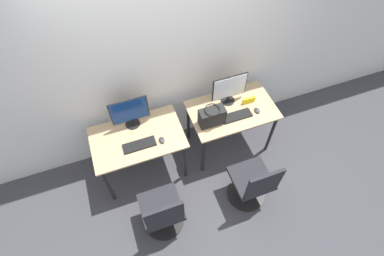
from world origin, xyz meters
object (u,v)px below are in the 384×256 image
(monitor_right, at_px, (229,89))
(mouse_right, at_px, (257,110))
(office_chair_left, at_px, (163,214))
(keyboard_right, at_px, (237,116))
(keyboard_left, at_px, (139,145))
(office_chair_right, at_px, (252,185))
(monitor_left, at_px, (130,112))
(handbag, at_px, (212,116))
(mouse_left, at_px, (162,140))

(monitor_right, xyz_separation_m, mouse_right, (0.26, -0.27, -0.20))
(monitor_right, bearing_deg, office_chair_left, -140.49)
(monitor_right, relative_size, mouse_right, 4.78)
(monitor_right, bearing_deg, keyboard_right, -90.00)
(keyboard_left, bearing_deg, office_chair_right, -32.94)
(keyboard_left, relative_size, mouse_right, 4.06)
(keyboard_left, distance_m, office_chair_right, 1.37)
(monitor_left, xyz_separation_m, monitor_right, (1.18, -0.05, 0.00))
(keyboard_right, height_order, office_chair_right, office_chair_right)
(monitor_left, bearing_deg, keyboard_left, -90.00)
(office_chair_left, xyz_separation_m, handbag, (0.84, 0.71, 0.50))
(keyboard_left, relative_size, monitor_right, 0.85)
(office_chair_left, bearing_deg, monitor_left, 91.71)
(handbag, bearing_deg, monitor_left, 161.21)
(monitor_left, relative_size, office_chair_right, 0.48)
(monitor_left, xyz_separation_m, office_chair_left, (0.03, -1.00, -0.60))
(office_chair_right, bearing_deg, mouse_left, 141.10)
(office_chair_left, distance_m, keyboard_right, 1.40)
(monitor_left, distance_m, handbag, 0.92)
(keyboard_right, bearing_deg, mouse_right, -2.77)
(mouse_left, xyz_separation_m, mouse_right, (1.19, 0.01, 0.00))
(monitor_left, xyz_separation_m, office_chair_right, (1.10, -1.03, -0.60))
(handbag, bearing_deg, office_chair_left, -139.83)
(handbag, bearing_deg, keyboard_left, -178.66)
(monitor_left, distance_m, office_chair_right, 1.63)
(office_chair_left, height_order, mouse_right, office_chair_left)
(monitor_left, bearing_deg, handbag, -18.79)
(mouse_left, bearing_deg, office_chair_right, -38.90)
(office_chair_left, distance_m, mouse_right, 1.62)
(monitor_right, bearing_deg, mouse_left, -162.82)
(monitor_left, relative_size, monitor_right, 1.00)
(mouse_left, height_order, office_chair_right, office_chair_right)
(monitor_right, xyz_separation_m, office_chair_right, (-0.08, -0.98, -0.60))
(handbag, bearing_deg, keyboard_right, -3.70)
(office_chair_left, xyz_separation_m, office_chair_right, (1.07, -0.03, 0.00))
(mouse_right, relative_size, handbag, 0.30)
(mouse_left, distance_m, handbag, 0.63)
(monitor_right, relative_size, keyboard_right, 1.18)
(monitor_right, distance_m, handbag, 0.41)
(keyboard_right, bearing_deg, handbag, 176.30)
(monitor_left, height_order, keyboard_right, monitor_left)
(monitor_left, bearing_deg, mouse_left, -53.85)
(office_chair_left, xyz_separation_m, monitor_right, (1.15, 0.95, 0.60))
(mouse_right, bearing_deg, handbag, 176.72)
(monitor_left, relative_size, keyboard_left, 1.18)
(monitor_right, relative_size, handbag, 1.43)
(handbag, bearing_deg, mouse_right, -3.28)
(monitor_right, bearing_deg, keyboard_left, -167.49)
(mouse_right, xyz_separation_m, office_chair_right, (-0.34, -0.70, -0.40))
(keyboard_left, height_order, monitor_right, monitor_right)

